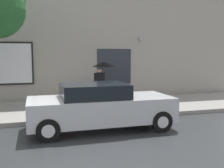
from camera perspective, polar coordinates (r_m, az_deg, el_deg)
ground_plane at (r=8.30m, az=-9.81°, el=-10.03°), size 60.00×60.00×0.00m
sidewalk at (r=11.18m, az=-11.58°, el=-5.40°), size 20.00×4.00×0.15m
building_facade at (r=13.49m, az=-12.86°, el=11.11°), size 20.00×0.67×7.00m
parked_car at (r=8.34m, az=-2.61°, el=-4.80°), size 4.42×1.90×1.43m
fire_hydrant at (r=10.29m, az=-9.56°, el=-3.69°), size 0.30×0.44×0.81m
pedestrian_with_umbrella at (r=12.24m, az=-2.05°, el=3.09°), size 1.04×1.04×1.83m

